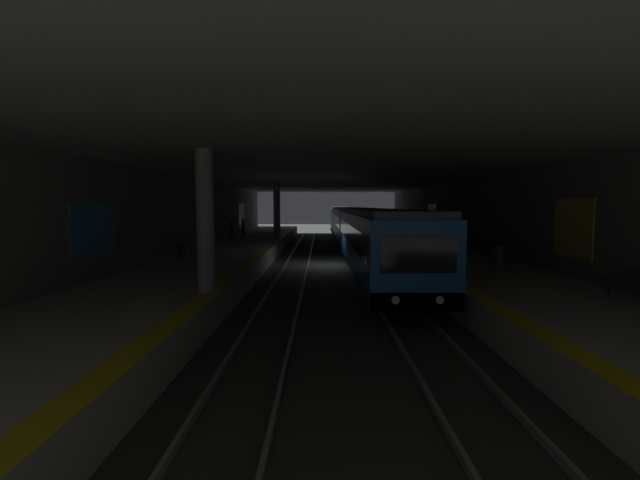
{
  "coord_description": "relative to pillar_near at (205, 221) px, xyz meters",
  "views": [
    {
      "loc": [
        -26.8,
        0.64,
        3.83
      ],
      "look_at": [
        4.73,
        0.73,
        1.25
      ],
      "focal_mm": 23.64,
      "sensor_mm": 36.0,
      "label": 1
    }
  ],
  "objects": [
    {
      "name": "ground_plane",
      "position": [
        13.35,
        -4.35,
        -3.33
      ],
      "size": [
        120.0,
        120.0,
        0.0
      ],
      "primitive_type": "plane",
      "color": "#383A38"
    },
    {
      "name": "track_left",
      "position": [
        13.35,
        -6.55,
        -3.25
      ],
      "size": [
        60.0,
        1.53,
        0.16
      ],
      "color": "gray",
      "rests_on": "ground"
    },
    {
      "name": "track_right",
      "position": [
        13.35,
        -2.15,
        -3.25
      ],
      "size": [
        60.0,
        1.53,
        0.16
      ],
      "color": "gray",
      "rests_on": "ground"
    },
    {
      "name": "platform_left",
      "position": [
        13.35,
        -10.9,
        -2.8
      ],
      "size": [
        60.0,
        5.3,
        1.06
      ],
      "color": "#B7B2A8",
      "rests_on": "ground"
    },
    {
      "name": "platform_right",
      "position": [
        13.35,
        2.2,
        -2.8
      ],
      "size": [
        60.0,
        5.3,
        1.06
      ],
      "color": "#B7B2A8",
      "rests_on": "ground"
    },
    {
      "name": "wall_left",
      "position": [
        13.35,
        -13.8,
        -0.52
      ],
      "size": [
        60.0,
        0.56,
        5.6
      ],
      "color": "slate",
      "rests_on": "ground"
    },
    {
      "name": "wall_right",
      "position": [
        13.38,
        5.1,
        -0.52
      ],
      "size": [
        60.0,
        0.56,
        5.6
      ],
      "color": "slate",
      "rests_on": "ground"
    },
    {
      "name": "ceiling_slab",
      "position": [
        13.35,
        -4.35,
        2.47
      ],
      "size": [
        60.0,
        19.4,
        0.4
      ],
      "color": "#ADAAA3",
      "rests_on": "wall_left"
    },
    {
      "name": "pillar_near",
      "position": [
        0.0,
        0.0,
        0.0
      ],
      "size": [
        0.56,
        0.56,
        4.55
      ],
      "color": "gray",
      "rests_on": "platform_right"
    },
    {
      "name": "pillar_far",
      "position": [
        21.74,
        0.0,
        0.0
      ],
      "size": [
        0.56,
        0.56,
        4.55
      ],
      "color": "gray",
      "rests_on": "platform_right"
    },
    {
      "name": "metro_train",
      "position": [
        28.45,
        -6.55,
        -1.3
      ],
      "size": [
        59.44,
        2.83,
        3.49
      ],
      "color": "#19569E",
      "rests_on": "track_left"
    },
    {
      "name": "bench_left_near",
      "position": [
        -0.99,
        -12.88,
        -1.75
      ],
      "size": [
        1.7,
        0.47,
        0.86
      ],
      "color": "#262628",
      "rests_on": "platform_left"
    },
    {
      "name": "bench_left_mid",
      "position": [
        10.2,
        -12.88,
        -1.75
      ],
      "size": [
        1.7,
        0.47,
        0.86
      ],
      "color": "#262628",
      "rests_on": "platform_left"
    },
    {
      "name": "bench_right_near",
      "position": [
        11.03,
        4.18,
        -1.75
      ],
      "size": [
        1.7,
        0.47,
        0.86
      ],
      "color": "#262628",
      "rests_on": "platform_right"
    },
    {
      "name": "bench_right_mid",
      "position": [
        28.41,
        4.18,
        -1.75
      ],
      "size": [
        1.7,
        0.47,
        0.86
      ],
      "color": "#262628",
      "rests_on": "platform_right"
    },
    {
      "name": "person_waiting_near",
      "position": [
        3.69,
        0.77,
        -1.43
      ],
      "size": [
        0.6,
        0.22,
        1.57
      ],
      "color": "#3B3B3B",
      "rests_on": "platform_right"
    },
    {
      "name": "person_walking_mid",
      "position": [
        8.25,
        3.64,
        -1.46
      ],
      "size": [
        0.6,
        0.22,
        1.52
      ],
      "color": "#313131",
      "rests_on": "platform_right"
    },
    {
      "name": "person_standing_far",
      "position": [
        24.86,
        3.43,
        -1.38
      ],
      "size": [
        0.6,
        0.22,
        1.64
      ],
      "color": "black",
      "rests_on": "platform_right"
    },
    {
      "name": "person_boarding",
      "position": [
        19.57,
        3.36,
        -1.31
      ],
      "size": [
        0.6,
        0.24,
        1.75
      ],
      "color": "#353535",
      "rests_on": "platform_right"
    },
    {
      "name": "trash_bin",
      "position": [
        6.48,
        -12.15,
        -1.85
      ],
      "size": [
        0.44,
        0.44,
        0.85
      ],
      "color": "#595B5E",
      "rests_on": "platform_left"
    }
  ]
}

